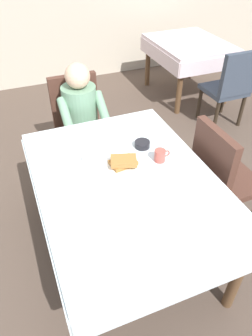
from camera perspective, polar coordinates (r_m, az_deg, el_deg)
ground_plane at (r=2.54m, az=-0.11°, el=-14.42°), size 14.00×14.00×0.00m
dining_table_main at (r=2.05m, az=-0.14°, el=-3.61°), size 1.12×1.52×0.74m
chair_diner at (r=3.03m, az=-8.63°, el=8.74°), size 0.44×0.45×0.93m
diner_person at (r=2.83m, az=-8.07°, el=9.69°), size 0.40×0.43×1.12m
chair_right_side at (r=2.45m, az=16.82°, el=-0.98°), size 0.45×0.44×0.93m
plate_breakfast at (r=2.07m, az=-0.27°, el=0.33°), size 0.28×0.28×0.02m
breakfast_stack at (r=2.05m, az=-0.48°, el=1.16°), size 0.20×0.17×0.06m
cup_coffee at (r=2.12m, az=6.24°, el=2.29°), size 0.11×0.08×0.08m
bowl_butter at (r=2.25m, az=2.98°, el=4.35°), size 0.11×0.11×0.04m
syrup_pitcher at (r=2.11m, az=-7.46°, el=1.85°), size 0.08×0.08×0.07m
fork_left_of_plate at (r=2.01m, az=-5.10°, el=-1.39°), size 0.04×0.18×0.00m
knife_right_of_plate at (r=2.12m, az=4.71°, el=1.10°), size 0.04×0.20×0.00m
spoon_near_edge at (r=1.86m, az=1.88°, el=-5.26°), size 0.15×0.03×0.00m
napkin_folded at (r=1.88m, az=-7.10°, el=-5.03°), size 0.19×0.15×0.01m
background_table_far at (r=4.55m, az=11.35°, el=20.29°), size 0.92×1.12×0.74m
background_chair_empty at (r=3.87m, az=18.52°, el=14.17°), size 0.44×0.45×0.93m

